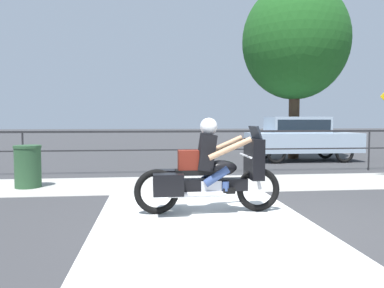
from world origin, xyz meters
The scene contains 8 objects.
ground_plane centered at (0.00, 0.00, 0.00)m, with size 120.00×120.00×0.00m, color #38383A.
sidewalk_band centered at (0.00, 3.40, 0.01)m, with size 44.00×2.40×0.01m, color #A8A59E.
crosswalk_band centered at (-0.79, -0.20, 0.00)m, with size 3.27×6.00×0.01m, color silver.
fence_railing centered at (0.00, 5.25, 0.98)m, with size 36.00×0.05×1.25m.
motorcycle centered at (-0.62, 0.58, 0.69)m, with size 2.46×0.76×1.59m.
parked_car centered at (4.04, 8.00, 0.95)m, with size 4.12×1.61×1.67m.
trash_bin centered at (-4.37, 3.32, 0.49)m, with size 0.60×0.60×0.97m.
tree_behind_sign centered at (4.15, 8.94, 4.64)m, with size 4.17×4.17×6.96m.
Camera 1 is at (-1.59, -5.52, 1.55)m, focal length 35.00 mm.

